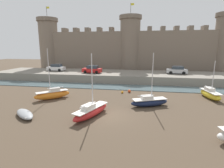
{
  "coord_description": "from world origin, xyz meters",
  "views": [
    {
      "loc": [
        3.28,
        -17.37,
        7.21
      ],
      "look_at": [
        -0.43,
        4.52,
        2.5
      ],
      "focal_mm": 28.0,
      "sensor_mm": 36.0,
      "label": 1
    }
  ],
  "objects_px": {
    "mooring_buoy_near_channel": "(122,92)",
    "mooring_buoy_off_centre": "(129,91)",
    "sailboat_foreground_centre": "(91,111)",
    "car_quay_east": "(92,69)",
    "sailboat_midflat_left": "(53,94)",
    "sailboat_midflat_centre": "(149,102)",
    "car_quay_centre_west": "(177,70)",
    "sailboat_midflat_right": "(210,94)",
    "rowboat_near_channel_left": "(25,114)",
    "car_quay_centre_east": "(56,68)"
  },
  "relations": [
    {
      "from": "sailboat_midflat_right",
      "to": "sailboat_foreground_centre",
      "type": "relative_size",
      "value": 0.82
    },
    {
      "from": "car_quay_east",
      "to": "car_quay_centre_west",
      "type": "bearing_deg",
      "value": 5.82
    },
    {
      "from": "sailboat_midflat_left",
      "to": "sailboat_midflat_centre",
      "type": "distance_m",
      "value": 13.41
    },
    {
      "from": "sailboat_midflat_right",
      "to": "rowboat_near_channel_left",
      "type": "height_order",
      "value": "sailboat_midflat_right"
    },
    {
      "from": "car_quay_centre_east",
      "to": "car_quay_centre_west",
      "type": "height_order",
      "value": "same"
    },
    {
      "from": "mooring_buoy_off_centre",
      "to": "car_quay_centre_west",
      "type": "height_order",
      "value": "car_quay_centre_west"
    },
    {
      "from": "mooring_buoy_near_channel",
      "to": "mooring_buoy_off_centre",
      "type": "bearing_deg",
      "value": 30.4
    },
    {
      "from": "sailboat_foreground_centre",
      "to": "car_quay_east",
      "type": "xyz_separation_m",
      "value": [
        -5.44,
        19.56,
        1.86
      ]
    },
    {
      "from": "sailboat_foreground_centre",
      "to": "car_quay_centre_west",
      "type": "distance_m",
      "value": 24.8
    },
    {
      "from": "sailboat_foreground_centre",
      "to": "car_quay_centre_west",
      "type": "height_order",
      "value": "sailboat_foreground_centre"
    },
    {
      "from": "sailboat_foreground_centre",
      "to": "rowboat_near_channel_left",
      "type": "xyz_separation_m",
      "value": [
        -6.89,
        -1.22,
        -0.29
      ]
    },
    {
      "from": "sailboat_foreground_centre",
      "to": "sailboat_midflat_centre",
      "type": "bearing_deg",
      "value": 35.58
    },
    {
      "from": "mooring_buoy_off_centre",
      "to": "car_quay_centre_west",
      "type": "xyz_separation_m",
      "value": [
        9.17,
        10.75,
        2.22
      ]
    },
    {
      "from": "mooring_buoy_near_channel",
      "to": "car_quay_centre_west",
      "type": "bearing_deg",
      "value": 48.01
    },
    {
      "from": "sailboat_midflat_right",
      "to": "mooring_buoy_off_centre",
      "type": "xyz_separation_m",
      "value": [
        -11.64,
        1.27,
        -0.37
      ]
    },
    {
      "from": "sailboat_midflat_centre",
      "to": "car_quay_east",
      "type": "relative_size",
      "value": 1.57
    },
    {
      "from": "car_quay_centre_east",
      "to": "mooring_buoy_off_centre",
      "type": "bearing_deg",
      "value": -30.91
    },
    {
      "from": "car_quay_east",
      "to": "rowboat_near_channel_left",
      "type": "bearing_deg",
      "value": -94.01
    },
    {
      "from": "mooring_buoy_near_channel",
      "to": "car_quay_centre_east",
      "type": "xyz_separation_m",
      "value": [
        -16.91,
        11.4,
        2.27
      ]
    },
    {
      "from": "car_quay_centre_west",
      "to": "car_quay_centre_east",
      "type": "bearing_deg",
      "value": 179.95
    },
    {
      "from": "car_quay_centre_west",
      "to": "rowboat_near_channel_left",
      "type": "bearing_deg",
      "value": -130.56
    },
    {
      "from": "sailboat_midflat_right",
      "to": "sailboat_midflat_centre",
      "type": "bearing_deg",
      "value": -150.5
    },
    {
      "from": "sailboat_midflat_centre",
      "to": "mooring_buoy_near_channel",
      "type": "height_order",
      "value": "sailboat_midflat_centre"
    },
    {
      "from": "sailboat_foreground_centre",
      "to": "car_quay_east",
      "type": "bearing_deg",
      "value": 105.54
    },
    {
      "from": "sailboat_midflat_left",
      "to": "rowboat_near_channel_left",
      "type": "bearing_deg",
      "value": -87.3
    },
    {
      "from": "car_quay_east",
      "to": "car_quay_centre_west",
      "type": "xyz_separation_m",
      "value": [
        17.88,
        1.82,
        0.0
      ]
    },
    {
      "from": "sailboat_midflat_left",
      "to": "sailboat_midflat_right",
      "type": "distance_m",
      "value": 22.48
    },
    {
      "from": "rowboat_near_channel_left",
      "to": "car_quay_centre_west",
      "type": "height_order",
      "value": "car_quay_centre_west"
    },
    {
      "from": "mooring_buoy_off_centre",
      "to": "mooring_buoy_near_channel",
      "type": "height_order",
      "value": "mooring_buoy_off_centre"
    },
    {
      "from": "mooring_buoy_near_channel",
      "to": "sailboat_midflat_centre",
      "type": "bearing_deg",
      "value": -54.53
    },
    {
      "from": "sailboat_foreground_centre",
      "to": "rowboat_near_channel_left",
      "type": "distance_m",
      "value": 7.01
    },
    {
      "from": "sailboat_midflat_left",
      "to": "sailboat_foreground_centre",
      "type": "height_order",
      "value": "sailboat_midflat_left"
    },
    {
      "from": "mooring_buoy_near_channel",
      "to": "sailboat_midflat_left",
      "type": "bearing_deg",
      "value": -153.51
    },
    {
      "from": "mooring_buoy_off_centre",
      "to": "sailboat_midflat_left",
      "type": "bearing_deg",
      "value": -153.09
    },
    {
      "from": "sailboat_midflat_left",
      "to": "mooring_buoy_near_channel",
      "type": "distance_m",
      "value": 10.51
    },
    {
      "from": "rowboat_near_channel_left",
      "to": "mooring_buoy_off_centre",
      "type": "bearing_deg",
      "value": 49.36
    },
    {
      "from": "sailboat_midflat_centre",
      "to": "car_quay_centre_west",
      "type": "bearing_deg",
      "value": 69.73
    },
    {
      "from": "sailboat_midflat_left",
      "to": "car_quay_centre_east",
      "type": "xyz_separation_m",
      "value": [
        -7.51,
        16.08,
        1.79
      ]
    },
    {
      "from": "sailboat_midflat_right",
      "to": "mooring_buoy_near_channel",
      "type": "xyz_separation_m",
      "value": [
        -12.72,
        0.64,
        -0.43
      ]
    },
    {
      "from": "car_quay_centre_west",
      "to": "car_quay_east",
      "type": "bearing_deg",
      "value": -174.18
    },
    {
      "from": "sailboat_midflat_right",
      "to": "mooring_buoy_off_centre",
      "type": "distance_m",
      "value": 11.72
    },
    {
      "from": "sailboat_midflat_left",
      "to": "car_quay_east",
      "type": "distance_m",
      "value": 14.46
    },
    {
      "from": "car_quay_east",
      "to": "sailboat_midflat_centre",
      "type": "bearing_deg",
      "value": -52.51
    },
    {
      "from": "sailboat_midflat_right",
      "to": "car_quay_centre_east",
      "type": "distance_m",
      "value": 32.03
    },
    {
      "from": "sailboat_midflat_centre",
      "to": "rowboat_near_channel_left",
      "type": "xyz_separation_m",
      "value": [
        -13.07,
        -5.63,
        -0.27
      ]
    },
    {
      "from": "sailboat_midflat_right",
      "to": "car_quay_east",
      "type": "xyz_separation_m",
      "value": [
        -20.35,
        10.19,
        1.84
      ]
    },
    {
      "from": "mooring_buoy_off_centre",
      "to": "car_quay_east",
      "type": "height_order",
      "value": "car_quay_east"
    },
    {
      "from": "sailboat_midflat_left",
      "to": "car_quay_east",
      "type": "xyz_separation_m",
      "value": [
        1.77,
        14.24,
        1.79
      ]
    },
    {
      "from": "mooring_buoy_off_centre",
      "to": "car_quay_east",
      "type": "bearing_deg",
      "value": 134.3
    },
    {
      "from": "sailboat_foreground_centre",
      "to": "mooring_buoy_off_centre",
      "type": "relative_size",
      "value": 13.18
    }
  ]
}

